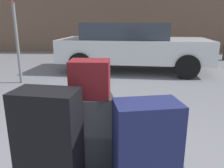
# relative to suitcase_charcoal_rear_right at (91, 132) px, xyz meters

# --- Properties ---
(suitcase_charcoal_rear_right) EXTENTS (0.38, 0.30, 0.59)m
(suitcase_charcoal_rear_right) POSITION_rel_suitcase_charcoal_rear_right_xyz_m (0.00, 0.00, 0.00)
(suitcase_charcoal_rear_right) COLOR #2D2D33
(suitcase_charcoal_rear_right) RESTS_ON luggage_cart
(suitcase_black_rear_left) EXTENTS (0.44, 0.30, 0.71)m
(suitcase_black_rear_left) POSITION_rel_suitcase_charcoal_rear_right_xyz_m (-0.25, -0.26, 0.06)
(suitcase_black_rear_left) COLOR black
(suitcase_black_rear_left) RESTS_ON luggage_cart
(suitcase_navy_front_left) EXTENTS (0.47, 0.34, 0.63)m
(suitcase_navy_front_left) POSITION_rel_suitcase_charcoal_rear_right_xyz_m (0.40, -0.22, 0.02)
(suitcase_navy_front_left) COLOR #191E47
(suitcase_navy_front_left) RESTS_ON luggage_cart
(duffel_bag_maroon_topmost_pile) EXTENTS (0.29, 0.21, 0.27)m
(duffel_bag_maroon_topmost_pile) POSITION_rel_suitcase_charcoal_rear_right_xyz_m (0.00, 0.00, 0.43)
(duffel_bag_maroon_topmost_pile) COLOR maroon
(duffel_bag_maroon_topmost_pile) RESTS_ON suitcase_charcoal_rear_right
(parked_car) EXTENTS (4.44, 2.22, 1.42)m
(parked_car) POSITION_rel_suitcase_charcoal_rear_right_xyz_m (0.53, 5.23, 0.13)
(parked_car) COLOR silver
(parked_car) RESTS_ON ground_plane
(bollard_kerb_near) EXTENTS (0.25, 0.25, 0.74)m
(bollard_kerb_near) POSITION_rel_suitcase_charcoal_rear_right_xyz_m (2.82, 7.24, -0.27)
(bollard_kerb_near) COLOR #383838
(bollard_kerb_near) RESTS_ON ground_plane
(no_parking_sign) EXTENTS (0.49, 0.14, 2.38)m
(no_parking_sign) POSITION_rel_suitcase_charcoal_rear_right_xyz_m (-2.22, 3.69, 0.84)
(no_parking_sign) COLOR slate
(no_parking_sign) RESTS_ON ground_plane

